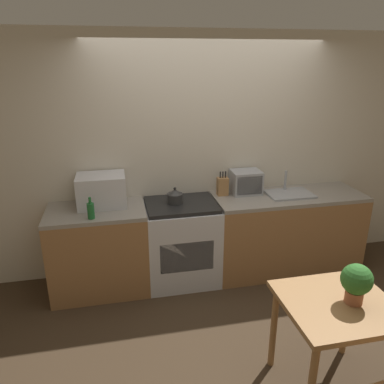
% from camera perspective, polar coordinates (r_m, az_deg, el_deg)
% --- Properties ---
extents(ground_plane, '(16.00, 16.00, 0.00)m').
position_cam_1_polar(ground_plane, '(3.73, 6.37, -18.80)').
color(ground_plane, '#3D2D1E').
extents(wall_back, '(10.00, 0.06, 2.60)m').
position_cam_1_polar(wall_back, '(4.15, 2.14, 5.51)').
color(wall_back, beige).
rests_on(wall_back, ground_plane).
extents(counter_left_run, '(0.97, 0.62, 0.90)m').
position_cam_1_polar(counter_left_run, '(4.03, -13.96, -8.56)').
color(counter_left_run, olive).
rests_on(counter_left_run, ground_plane).
extents(counter_right_run, '(1.66, 0.62, 0.90)m').
position_cam_1_polar(counter_right_run, '(4.43, 14.10, -5.87)').
color(counter_right_run, olive).
rests_on(counter_right_run, ground_plane).
extents(stove_range, '(0.76, 0.62, 0.90)m').
position_cam_1_polar(stove_range, '(4.07, -1.59, -7.64)').
color(stove_range, silver).
rests_on(stove_range, ground_plane).
extents(kettle, '(0.16, 0.16, 0.17)m').
position_cam_1_polar(kettle, '(3.86, -2.62, -0.66)').
color(kettle, '#2D2D2D').
rests_on(kettle, stove_range).
extents(microwave, '(0.48, 0.35, 0.32)m').
position_cam_1_polar(microwave, '(3.88, -13.62, 0.24)').
color(microwave, silver).
rests_on(microwave, counter_left_run).
extents(bottle, '(0.07, 0.07, 0.21)m').
position_cam_1_polar(bottle, '(3.61, -15.17, -2.72)').
color(bottle, '#1E662D').
rests_on(bottle, counter_left_run).
extents(knife_block, '(0.12, 0.09, 0.27)m').
position_cam_1_polar(knife_block, '(4.09, 4.68, 0.90)').
color(knife_block, '#9E7042').
rests_on(knife_block, counter_right_run).
extents(toaster_oven, '(0.32, 0.26, 0.25)m').
position_cam_1_polar(toaster_oven, '(4.17, 8.20, 1.51)').
color(toaster_oven, '#999BA0').
rests_on(toaster_oven, counter_right_run).
extents(sink_basin, '(0.49, 0.35, 0.24)m').
position_cam_1_polar(sink_basin, '(4.26, 14.59, -0.17)').
color(sink_basin, '#999BA0').
rests_on(sink_basin, counter_right_run).
extents(dining_table, '(0.76, 0.70, 0.75)m').
position_cam_1_polar(dining_table, '(2.91, 21.19, -17.18)').
color(dining_table, '#9E7042').
rests_on(dining_table, ground_plane).
extents(potted_plant, '(0.21, 0.21, 0.29)m').
position_cam_1_polar(potted_plant, '(2.79, 23.77, -12.37)').
color(potted_plant, '#9E5B3D').
rests_on(potted_plant, dining_table).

